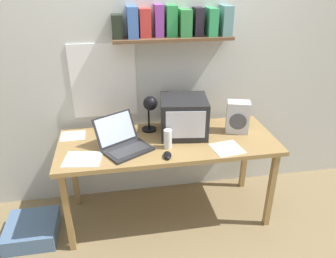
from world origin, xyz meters
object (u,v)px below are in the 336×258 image
computer_mouse (167,155)px  loose_paper_near_laptop (73,136)px  corner_desk (168,147)px  printed_handout (83,159)px  floor_cushion (32,230)px  juice_glass (168,140)px  desk_lamp (150,107)px  space_heater (238,117)px  crt_monitor (184,116)px  loose_paper_near_monitor (227,148)px  laptop (122,141)px

computer_mouse → loose_paper_near_laptop: computer_mouse is taller
corner_desk → printed_handout: 0.68m
floor_cushion → printed_handout: bearing=-10.5°
juice_glass → corner_desk: bearing=79.2°
printed_handout → floor_cushion: (-0.48, 0.09, -0.67)m
desk_lamp → printed_handout: bearing=-154.4°
floor_cushion → desk_lamp: bearing=13.6°
space_heater → loose_paper_near_laptop: (-1.34, 0.15, -0.13)m
desk_lamp → computer_mouse: size_ratio=2.93×
crt_monitor → loose_paper_near_monitor: crt_monitor is taller
crt_monitor → printed_handout: crt_monitor is taller
juice_glass → space_heater: (0.61, 0.17, 0.07)m
desk_lamp → computer_mouse: desk_lamp is taller
corner_desk → space_heater: bearing=5.4°
laptop → space_heater: space_heater is taller
desk_lamp → loose_paper_near_monitor: 0.69m
laptop → space_heater: size_ratio=1.72×
crt_monitor → desk_lamp: desk_lamp is taller
corner_desk → juice_glass: juice_glass is taller
desk_lamp → loose_paper_near_laptop: size_ratio=1.66×
corner_desk → printed_handout: (-0.65, -0.18, 0.06)m
loose_paper_near_laptop → loose_paper_near_monitor: bearing=-19.6°
laptop → printed_handout: laptop is taller
loose_paper_near_monitor → laptop: bearing=168.8°
loose_paper_near_monitor → floor_cushion: size_ratio=0.62×
loose_paper_near_laptop → floor_cushion: size_ratio=0.50×
desk_lamp → juice_glass: desk_lamp is taller
space_heater → juice_glass: bearing=-146.9°
desk_lamp → juice_glass: (0.10, -0.27, -0.17)m
desk_lamp → loose_paper_near_laptop: 0.67m
juice_glass → floor_cushion: size_ratio=0.38×
laptop → juice_glass: size_ratio=3.06×
loose_paper_near_laptop → floor_cushion: loose_paper_near_laptop is taller
computer_mouse → loose_paper_near_monitor: computer_mouse is taller
space_heater → loose_paper_near_monitor: size_ratio=1.08×
printed_handout → floor_cushion: 0.83m
loose_paper_near_monitor → juice_glass: bearing=167.8°
space_heater → floor_cushion: (-1.72, -0.15, -0.80)m
desk_lamp → space_heater: bearing=-14.1°
desk_lamp → loose_paper_near_monitor: (0.54, -0.36, -0.23)m
computer_mouse → crt_monitor: bearing=61.1°
juice_glass → loose_paper_near_laptop: size_ratio=0.76×
desk_lamp → floor_cushion: 1.38m
laptop → floor_cushion: laptop is taller
juice_glass → computer_mouse: bearing=-101.0°
loose_paper_near_laptop → laptop: bearing=-33.8°
space_heater → computer_mouse: size_ratio=2.38×
space_heater → desk_lamp: bearing=-170.3°
loose_paper_near_monitor → floor_cushion: loose_paper_near_monitor is taller
desk_lamp → space_heater: (0.71, -0.10, -0.10)m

